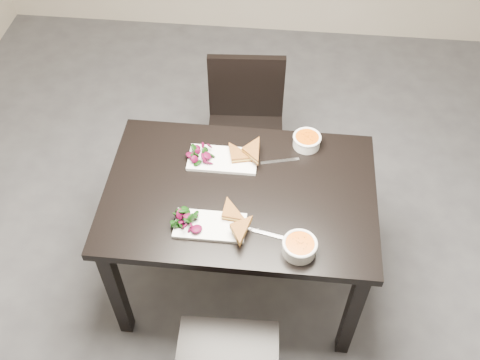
{
  "coord_description": "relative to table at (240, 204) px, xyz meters",
  "views": [
    {
      "loc": [
        -0.19,
        -1.38,
        2.6
      ],
      "look_at": [
        -0.35,
        0.14,
        0.82
      ],
      "focal_mm": 40.77,
      "sensor_mm": 36.0,
      "label": 1
    }
  ],
  "objects": [
    {
      "name": "sandwich_far",
      "position": [
        -0.03,
        0.15,
        0.14
      ],
      "size": [
        0.18,
        0.15,
        0.05
      ],
      "primitive_type": null,
      "rotation": [
        0.0,
        0.0,
        0.24
      ],
      "color": "#A55D22",
      "rests_on": "plate_far"
    },
    {
      "name": "salad_far",
      "position": [
        -0.2,
        0.17,
        0.14
      ],
      "size": [
        0.1,
        0.09,
        0.04
      ],
      "primitive_type": null,
      "color": "black",
      "rests_on": "plate_far"
    },
    {
      "name": "soup_bowl_far",
      "position": [
        0.28,
        0.31,
        0.13
      ],
      "size": [
        0.13,
        0.13,
        0.06
      ],
      "color": "white",
      "rests_on": "table"
    },
    {
      "name": "chair_far",
      "position": [
        -0.04,
        0.72,
        -0.17
      ],
      "size": [
        0.45,
        0.45,
        0.85
      ],
      "rotation": [
        0.0,
        0.0,
        0.07
      ],
      "color": "black",
      "rests_on": "ground"
    },
    {
      "name": "cutlery_near",
      "position": [
        0.11,
        -0.22,
        0.1
      ],
      "size": [
        0.18,
        0.05,
        0.0
      ],
      "primitive_type": "cube",
      "rotation": [
        0.0,
        0.0,
        -0.21
      ],
      "color": "silver",
      "rests_on": "table"
    },
    {
      "name": "salad_near",
      "position": [
        -0.2,
        -0.21,
        0.13
      ],
      "size": [
        0.09,
        0.08,
        0.04
      ],
      "primitive_type": null,
      "color": "black",
      "rests_on": "plate_near"
    },
    {
      "name": "ground",
      "position": [
        0.35,
        -0.14,
        -0.65
      ],
      "size": [
        5.0,
        5.0,
        0.0
      ],
      "primitive_type": "plane",
      "color": "#47474C",
      "rests_on": "ground"
    },
    {
      "name": "soup_bowl_near",
      "position": [
        0.27,
        -0.29,
        0.13
      ],
      "size": [
        0.14,
        0.14,
        0.06
      ],
      "color": "white",
      "rests_on": "table"
    },
    {
      "name": "plate_far",
      "position": [
        -0.1,
        0.17,
        0.11
      ],
      "size": [
        0.32,
        0.16,
        0.02
      ],
      "primitive_type": "cube",
      "color": "white",
      "rests_on": "table"
    },
    {
      "name": "cutlery_far",
      "position": [
        0.17,
        0.19,
        0.1
      ],
      "size": [
        0.18,
        0.06,
        0.0
      ],
      "primitive_type": "cube",
      "rotation": [
        0.0,
        0.0,
        0.25
      ],
      "color": "silver",
      "rests_on": "table"
    },
    {
      "name": "sandwich_near",
      "position": [
        -0.04,
        -0.19,
        0.14
      ],
      "size": [
        0.16,
        0.13,
        0.05
      ],
      "primitive_type": null,
      "rotation": [
        0.0,
        0.0,
        -0.11
      ],
      "color": "#A55D22",
      "rests_on": "plate_near"
    },
    {
      "name": "plate_near",
      "position": [
        -0.1,
        -0.21,
        0.11
      ],
      "size": [
        0.3,
        0.15,
        0.01
      ],
      "primitive_type": "cube",
      "color": "white",
      "rests_on": "table"
    },
    {
      "name": "table",
      "position": [
        0.0,
        0.0,
        0.0
      ],
      "size": [
        1.2,
        0.8,
        0.75
      ],
      "color": "black",
      "rests_on": "ground"
    }
  ]
}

